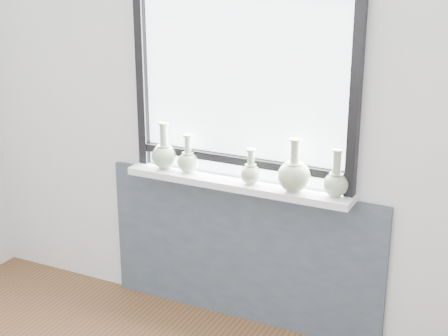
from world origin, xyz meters
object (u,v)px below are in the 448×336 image
at_px(vase_d, 294,174).
at_px(vase_a, 164,154).
at_px(windowsill, 237,184).
at_px(vase_c, 251,172).
at_px(vase_b, 188,160).
at_px(vase_e, 336,182).

bearing_deg(vase_d, vase_a, 178.02).
relative_size(windowsill, vase_c, 6.72).
bearing_deg(windowsill, vase_a, 178.81).
xyz_separation_m(vase_c, vase_d, (0.25, -0.00, 0.03)).
distance_m(vase_b, vase_d, 0.65).
bearing_deg(vase_a, vase_c, -2.42).
height_order(windowsill, vase_e, vase_e).
bearing_deg(vase_a, vase_b, -0.67).
distance_m(vase_a, vase_b, 0.16).
xyz_separation_m(vase_a, vase_c, (0.56, -0.02, -0.02)).
height_order(vase_c, vase_d, vase_d).
xyz_separation_m(windowsill, vase_c, (0.09, -0.01, 0.08)).
height_order(windowsill, vase_a, vase_a).
relative_size(vase_d, vase_e, 1.14).
relative_size(vase_a, vase_b, 1.23).
bearing_deg(vase_a, vase_d, -1.98).
relative_size(windowsill, vase_a, 4.85).
bearing_deg(vase_c, vase_b, 176.89).
bearing_deg(vase_b, vase_d, -2.30).
distance_m(windowsill, vase_c, 0.12).
relative_size(vase_a, vase_d, 0.95).
relative_size(vase_b, vase_e, 0.88).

